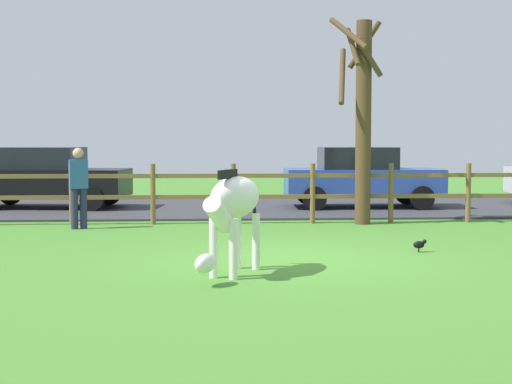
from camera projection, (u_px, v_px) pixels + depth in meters
ground_plane at (293, 260)px, 11.52m from camera, size 60.00×60.00×0.00m
parking_asphalt at (256, 205)px, 20.78m from camera, size 28.00×7.40×0.05m
paddock_fence at (233, 190)px, 16.41m from camera, size 20.63×0.11×1.29m
bare_tree at (362, 113)px, 16.26m from camera, size 1.18×1.33×4.38m
zebra at (233, 206)px, 10.18m from camera, size 1.06×1.80×1.41m
crow_on_grass at (420, 244)px, 12.29m from camera, size 0.21×0.10×0.20m
parked_car_black at (48, 177)px, 19.75m from camera, size 4.17×2.25×1.56m
parked_car_blue at (361, 177)px, 19.91m from camera, size 4.04×1.96×1.56m
visitor_near_fence at (79, 184)px, 15.45m from camera, size 0.41×0.31×1.64m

